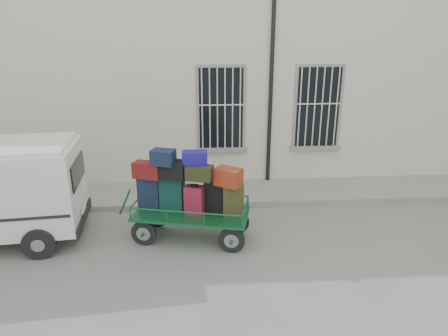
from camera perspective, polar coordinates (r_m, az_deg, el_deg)
ground at (r=9.02m, az=3.38°, el=-9.31°), size 80.00×80.00×0.00m
building at (r=13.47m, az=0.64°, el=13.60°), size 24.00×5.15×6.00m
sidewalk at (r=10.96m, az=1.95°, el=-3.51°), size 24.00×1.70×0.15m
luggage_cart at (r=8.39m, az=-4.92°, el=-3.74°), size 2.88×1.61×2.00m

